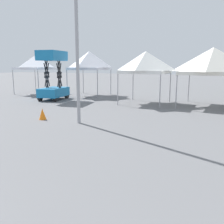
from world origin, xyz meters
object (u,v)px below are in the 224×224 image
at_px(canopy_tent_left_of_center, 89,61).
at_px(canopy_tent_far_right, 213,61).
at_px(light_pole_near_lift, 76,0).
at_px(scissor_lift, 53,85).
at_px(canopy_tent_far_left, 146,62).
at_px(traffic_cone_lot_center, 42,114).
at_px(canopy_tent_behind_right, 36,63).

height_order(canopy_tent_left_of_center, canopy_tent_far_right, canopy_tent_left_of_center).
height_order(canopy_tent_left_of_center, light_pole_near_lift, light_pole_near_lift).
bearing_deg(canopy_tent_left_of_center, scissor_lift, -108.55).
relative_size(canopy_tent_far_left, traffic_cone_lot_center, 6.43).
xyz_separation_m(canopy_tent_left_of_center, traffic_cone_lot_center, (2.71, -8.63, -2.53)).
distance_m(canopy_tent_far_left, scissor_lift, 6.68).
relative_size(canopy_tent_behind_right, canopy_tent_far_left, 1.00).
relative_size(canopy_tent_far_right, scissor_lift, 1.04).
distance_m(canopy_tent_far_right, light_pole_near_lift, 8.61).
relative_size(light_pole_near_lift, traffic_cone_lot_center, 16.98).
xyz_separation_m(canopy_tent_behind_right, canopy_tent_far_left, (10.27, -1.30, -0.07)).
xyz_separation_m(canopy_tent_left_of_center, canopy_tent_far_left, (5.33, -2.01, -0.20)).
bearing_deg(canopy_tent_far_left, canopy_tent_left_of_center, 159.31).
xyz_separation_m(canopy_tent_behind_right, light_pole_near_lift, (9.50, -7.76, 2.23)).
height_order(canopy_tent_far_left, scissor_lift, scissor_lift).
xyz_separation_m(canopy_tent_behind_right, canopy_tent_left_of_center, (4.94, 0.71, 0.13)).
xyz_separation_m(canopy_tent_left_of_center, light_pole_near_lift, (4.56, -8.47, 2.11)).
relative_size(scissor_lift, light_pole_near_lift, 0.39).
xyz_separation_m(canopy_tent_left_of_center, scissor_lift, (-1.07, -3.20, -1.72)).
bearing_deg(canopy_tent_behind_right, canopy_tent_far_left, -7.21).
height_order(canopy_tent_behind_right, scissor_lift, scissor_lift).
xyz_separation_m(canopy_tent_far_left, traffic_cone_lot_center, (-2.61, -6.62, -2.33)).
height_order(canopy_tent_behind_right, canopy_tent_far_right, canopy_tent_far_right).
distance_m(canopy_tent_far_left, traffic_cone_lot_center, 7.49).
height_order(canopy_tent_left_of_center, canopy_tent_far_left, canopy_tent_left_of_center).
relative_size(canopy_tent_left_of_center, traffic_cone_lot_center, 6.91).
bearing_deg(canopy_tent_far_right, canopy_tent_far_left, -173.69).
relative_size(canopy_tent_behind_right, scissor_lift, 0.96).
bearing_deg(light_pole_near_lift, canopy_tent_far_right, 56.04).
distance_m(canopy_tent_far_right, scissor_lift, 10.52).
xyz_separation_m(canopy_tent_far_right, traffic_cone_lot_center, (-6.49, -7.04, -2.39)).
relative_size(canopy_tent_behind_right, light_pole_near_lift, 0.38).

